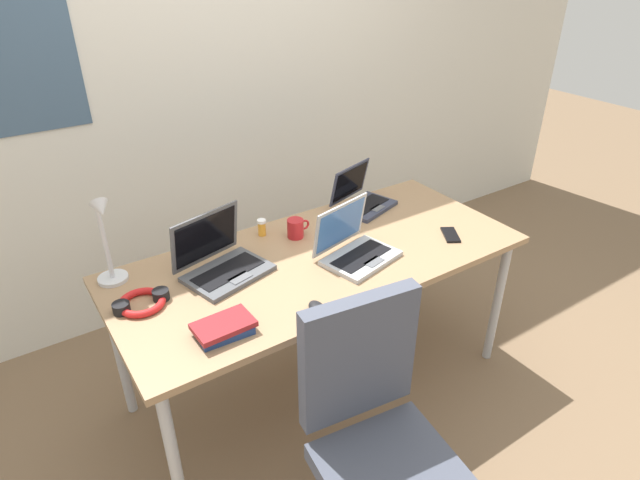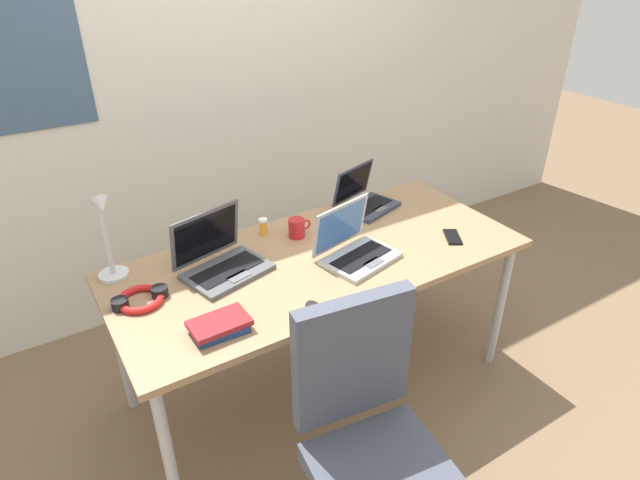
{
  "view_description": "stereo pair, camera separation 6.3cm",
  "coord_description": "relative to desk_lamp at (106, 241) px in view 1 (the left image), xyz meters",
  "views": [
    {
      "loc": [
        -1.1,
        -1.65,
        1.96
      ],
      "look_at": [
        0.0,
        0.0,
        0.82
      ],
      "focal_mm": 30.1,
      "sensor_mm": 36.0,
      "label": 1
    },
    {
      "loc": [
        -1.05,
        -1.69,
        1.96
      ],
      "look_at": [
        0.0,
        0.0,
        0.82
      ],
      "focal_mm": 30.1,
      "sensor_mm": 36.0,
      "label": 2
    }
  ],
  "objects": [
    {
      "name": "ground_plane",
      "position": [
        0.8,
        -0.28,
        -0.94
      ],
      "size": [
        12.0,
        12.0,
        0.0
      ],
      "primitive_type": "plane",
      "color": "#7A6047"
    },
    {
      "name": "wall_back",
      "position": [
        0.8,
        0.82,
        0.36
      ],
      "size": [
        6.0,
        0.13,
        2.6
      ],
      "color": "silver",
      "rests_on": "ground_plane"
    },
    {
      "name": "desk",
      "position": [
        0.8,
        -0.28,
        -0.25
      ],
      "size": [
        1.8,
        0.8,
        0.74
      ],
      "color": "#9E7A56",
      "rests_on": "ground_plane"
    },
    {
      "name": "desk_lamp",
      "position": [
        0.0,
        0.0,
        0.0
      ],
      "size": [
        0.12,
        0.18,
        0.4
      ],
      "color": "silver",
      "rests_on": "desk"
    },
    {
      "name": "laptop_near_lamp",
      "position": [
        0.92,
        -0.37,
        -0.15
      ],
      "size": [
        0.36,
        0.32,
        0.23
      ],
      "color": "#B7BABC",
      "rests_on": "desk"
    },
    {
      "name": "laptop_back_left",
      "position": [
        0.39,
        -0.16,
        -0.15
      ],
      "size": [
        0.39,
        0.34,
        0.25
      ],
      "color": "#515459",
      "rests_on": "desk"
    },
    {
      "name": "laptop_near_mouse",
      "position": [
        1.25,
        0.01,
        -0.15
      ],
      "size": [
        0.34,
        0.31,
        0.21
      ],
      "color": "#33384C",
      "rests_on": "desk"
    },
    {
      "name": "computer_mouse",
      "position": [
        0.57,
        -0.6,
        -0.18
      ],
      "size": [
        0.07,
        0.1,
        0.03
      ],
      "primitive_type": "ellipsoid",
      "rotation": [
        0.0,
        0.0,
        -0.15
      ],
      "color": "black",
      "rests_on": "desk"
    },
    {
      "name": "cell_phone",
      "position": [
        1.4,
        -0.46,
        -0.19
      ],
      "size": [
        0.13,
        0.15,
        0.01
      ],
      "primitive_type": "cube",
      "rotation": [
        0.0,
        0.0,
        -0.55
      ],
      "color": "black",
      "rests_on": "desk"
    },
    {
      "name": "headphones",
      "position": [
        0.04,
        -0.2,
        -0.18
      ],
      "size": [
        0.21,
        0.18,
        0.04
      ],
      "color": "red",
      "rests_on": "desk"
    },
    {
      "name": "pill_bottle",
      "position": [
        0.68,
        0.03,
        -0.16
      ],
      "size": [
        0.04,
        0.04,
        0.08
      ],
      "color": "gold",
      "rests_on": "desk"
    },
    {
      "name": "book_stack",
      "position": [
        0.23,
        -0.52,
        -0.17
      ],
      "size": [
        0.21,
        0.14,
        0.05
      ],
      "color": "navy",
      "rests_on": "desk"
    },
    {
      "name": "coffee_mug",
      "position": [
        0.8,
        -0.07,
        -0.15
      ],
      "size": [
        0.11,
        0.08,
        0.09
      ],
      "color": "#B21E23",
      "rests_on": "desk"
    },
    {
      "name": "office_chair",
      "position": [
        0.54,
        -1.04,
        -0.54
      ],
      "size": [
        0.52,
        0.56,
        0.97
      ],
      "color": "black",
      "rests_on": "ground_plane"
    }
  ]
}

